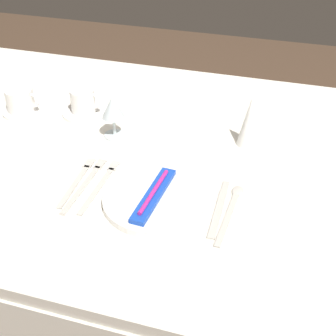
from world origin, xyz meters
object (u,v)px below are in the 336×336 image
Objects in this scene: fork_outer at (101,184)px; fork_inner at (86,183)px; toothbrush_package at (154,194)px; napkin_folded at (249,122)px; coffee_cup_left at (21,100)px; coffee_cup_right at (83,101)px; dinner_plate at (154,200)px; wine_glass_centre at (113,110)px; dinner_knife at (219,210)px; spoon_soup at (232,207)px; fork_salad at (78,180)px.

fork_inner is at bearing -171.45° from fork_outer.
toothbrush_package is 0.37m from napkin_folded.
coffee_cup_right is at bearing 13.35° from coffee_cup_left.
dinner_plate is 0.19m from fork_inner.
wine_glass_centre reaches higher than dinner_plate.
coffee_cup_right reaches higher than dinner_knife.
fork_outer is 0.33m from spoon_soup.
fork_inner is 2.30× the size of coffee_cup_right.
coffee_cup_left is at bearing 157.20° from dinner_knife.
coffee_cup_right reaches higher than dinner_plate.
dinner_knife is 0.94× the size of spoon_soup.
dinner_knife is 0.03m from spoon_soup.
toothbrush_package is 0.33m from wine_glass_centre.
dinner_plate is 0.16m from dinner_knife.
fork_inner is 0.37m from coffee_cup_right.
fork_inner is at bearing -140.58° from napkin_folded.
fork_inner is 0.45m from coffee_cup_left.
dinner_knife is 0.31m from napkin_folded.
dinner_knife is 1.42× the size of napkin_folded.
dinner_plate is at bearing -51.70° from wine_glass_centre.
fork_inner is 0.34m from dinner_knife.
coffee_cup_left reaches higher than fork_inner.
toothbrush_package reaches higher than fork_salad.
toothbrush_package is 0.92× the size of fork_inner.
coffee_cup_right is 0.79× the size of wine_glass_centre.
toothbrush_package is 0.22m from fork_salad.
coffee_cup_right is at bearing 145.95° from dinner_knife.
spoon_soup is (0.18, 0.03, -0.02)m from toothbrush_package.
fork_salad is 0.94× the size of spoon_soup.
spoon_soup is at bearing 0.92° from fork_outer.
spoon_soup is 1.75× the size of wine_glass_centre.
dinner_plate is 1.09× the size of spoon_soup.
fork_inner is at bearing -39.23° from coffee_cup_left.
spoon_soup is at bearing -30.01° from wine_glass_centre.
dinner_plate reaches higher than dinner_knife.
dinner_plate is 2.43× the size of coffee_cup_right.
coffee_cup_right is at bearing 115.11° from fork_inner.
coffee_cup_right is at bearing 120.83° from fork_outer.
fork_inner is 1.56× the size of napkin_folded.
toothbrush_package is at bearing -7.73° from fork_salad.
wine_glass_centre reaches higher than fork_salad.
dinner_plate reaches higher than fork_inner.
fork_salad is 0.35m from coffee_cup_right.
fork_outer is 0.25m from wine_glass_centre.
napkin_folded is (-0.01, 0.29, 0.07)m from spoon_soup.
toothbrush_package is 0.94× the size of spoon_soup.
fork_salad is at bearing 166.32° from fork_inner.
spoon_soup reaches higher than fork_inner.
toothbrush_package reaches higher than dinner_plate.
fork_inner is 1.81× the size of wine_glass_centre.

